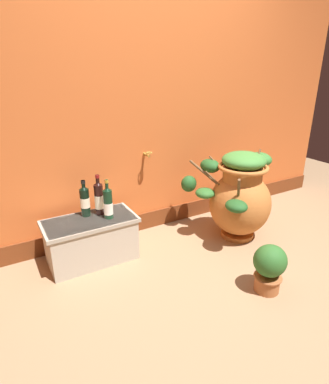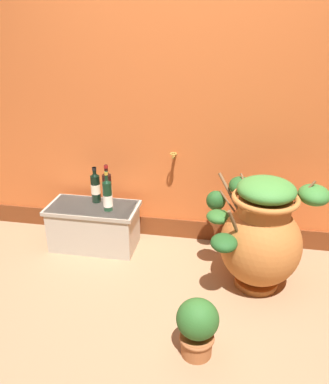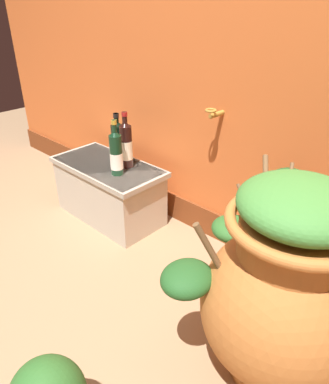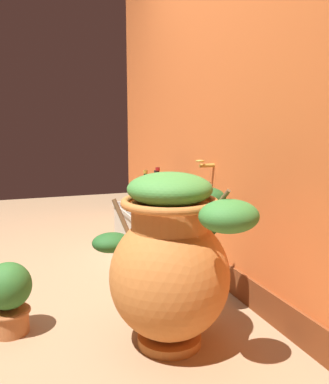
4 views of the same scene
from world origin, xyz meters
name	(u,v)px [view 4 (image 4 of 4)]	position (x,y,z in m)	size (l,w,h in m)	color
ground_plane	(41,307)	(0.00, 0.00, 0.00)	(7.00, 7.00, 0.00)	#9E7A56
back_wall	(236,76)	(0.00, 1.20, 1.29)	(4.40, 0.33, 2.60)	#D6662D
terracotta_urn	(171,259)	(0.59, 0.55, 0.40)	(0.81, 0.71, 0.80)	#C17033
stone_ledge	(145,229)	(-0.69, 0.83, 0.19)	(0.72, 0.36, 0.36)	beige
wine_bottle_left	(158,193)	(-0.58, 0.89, 0.50)	(0.07, 0.07, 0.33)	black
wine_bottle_middle	(146,196)	(-0.55, 0.79, 0.49)	(0.07, 0.07, 0.32)	black
wine_bottle_right	(156,191)	(-0.69, 0.92, 0.49)	(0.08, 0.08, 0.29)	black
potted_shrub	(9,295)	(0.24, -0.15, 0.19)	(0.23, 0.22, 0.35)	#B26638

